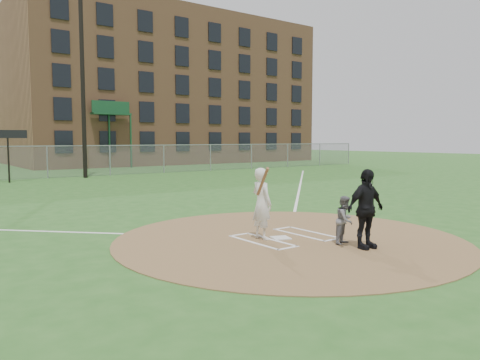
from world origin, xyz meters
TOP-DOWN VIEW (x-y plane):
  - ground at (0.00, 0.00)m, footprint 140.00×140.00m
  - dirt_circle at (0.00, 0.00)m, footprint 8.40×8.40m
  - home_plate at (-0.18, 0.11)m, footprint 0.53×0.53m
  - foul_line_first at (9.00, 9.00)m, footprint 17.04×17.04m
  - catcher at (0.63, -1.19)m, footprint 0.64×0.57m
  - umpire at (0.64, -1.76)m, footprint 1.06×0.50m
  - batters_boxes at (0.00, 0.15)m, footprint 2.08×1.88m
  - batter_at_plate at (-0.56, 0.36)m, footprint 0.62×1.01m
  - outfield_fence at (0.00, 22.00)m, footprint 56.08×0.08m
  - brick_warehouse at (16.00, 37.96)m, footprint 30.00×17.17m
  - light_pole at (2.00, 21.00)m, footprint 1.20×0.30m
  - scoreboard_sign at (-2.50, 20.20)m, footprint 2.00×0.10m

SIDE VIEW (x-z plane):
  - ground at x=0.00m, z-range 0.00..0.00m
  - foul_line_first at x=9.00m, z-range 0.00..0.01m
  - dirt_circle at x=0.00m, z-range 0.00..0.02m
  - batters_boxes at x=0.00m, z-range 0.02..0.03m
  - home_plate at x=-0.18m, z-range 0.02..0.05m
  - catcher at x=0.63m, z-range 0.02..1.13m
  - batter_at_plate at x=-0.56m, z-range 0.00..1.77m
  - umpire at x=0.64m, z-range 0.02..1.77m
  - outfield_fence at x=0.00m, z-range 0.00..2.03m
  - scoreboard_sign at x=-2.50m, z-range 0.92..3.85m
  - light_pole at x=2.00m, z-range 0.50..12.72m
  - brick_warehouse at x=16.00m, z-range 0.00..15.00m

